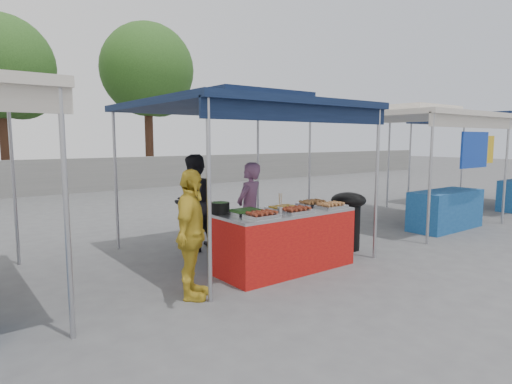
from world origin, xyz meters
TOP-DOWN VIEW (x-y plane):
  - ground_plane at (0.00, 0.00)m, footprint 80.00×80.00m
  - back_wall at (0.00, 11.00)m, footprint 40.00×0.25m
  - main_canopy at (0.00, 0.97)m, footprint 3.20×3.20m
  - neighbor_stall_right at (4.50, 0.57)m, footprint 3.20×3.20m
  - neighbor_stall_far at (8.50, 0.57)m, footprint 3.20×3.20m
  - tree_1 at (-1.64, 12.76)m, footprint 3.60×3.56m
  - tree_2 at (3.96, 13.40)m, footprint 3.98×3.98m
  - vendor_table at (0.00, -0.10)m, footprint 2.00×0.80m
  - food_tray_fl at (-0.61, -0.33)m, footprint 0.42×0.30m
  - food_tray_fm at (-0.04, -0.34)m, footprint 0.42×0.30m
  - food_tray_fr at (0.67, -0.34)m, footprint 0.42×0.30m
  - food_tray_bl at (-0.63, 0.00)m, footprint 0.42×0.30m
  - food_tray_bm at (-0.01, -0.01)m, footprint 0.42×0.30m
  - food_tray_br at (0.61, -0.01)m, footprint 0.42×0.30m
  - cooking_pot at (-0.86, 0.28)m, footprint 0.26×0.26m
  - skewer_cup at (-0.24, -0.26)m, footprint 0.08×0.08m
  - wok_burner at (1.58, 0.11)m, footprint 0.58×0.58m
  - crate_left at (-0.49, 0.47)m, footprint 0.49×0.34m
  - crate_right at (0.32, 0.67)m, footprint 0.55×0.38m
  - crate_stacked at (0.32, 0.67)m, footprint 0.51×0.36m
  - vendor_woman at (-0.01, 0.76)m, footprint 0.64×0.54m
  - helper_man at (-0.52, 1.64)m, footprint 0.94×0.83m
  - customer_person at (-1.61, -0.27)m, footprint 0.87×0.91m

SIDE VIEW (x-z plane):
  - ground_plane at x=0.00m, z-range 0.00..0.00m
  - crate_left at x=-0.49m, z-range 0.00..0.29m
  - crate_right at x=0.32m, z-range 0.00..0.33m
  - vendor_table at x=0.00m, z-range 0.00..0.85m
  - crate_stacked at x=0.32m, z-range 0.33..0.64m
  - wok_burner at x=1.58m, z-range 0.09..1.07m
  - back_wall at x=0.00m, z-range 0.00..1.20m
  - vendor_woman at x=-0.01m, z-range 0.00..1.50m
  - customer_person at x=-1.61m, z-range 0.00..1.52m
  - helper_man at x=-0.52m, z-range 0.00..1.61m
  - food_tray_fl at x=-0.61m, z-range 0.85..0.92m
  - food_tray_fm at x=-0.04m, z-range 0.85..0.92m
  - food_tray_fr at x=0.67m, z-range 0.85..0.92m
  - food_tray_bl at x=-0.63m, z-range 0.85..0.92m
  - food_tray_bm at x=-0.01m, z-range 0.85..0.92m
  - food_tray_br at x=0.61m, z-range 0.85..0.92m
  - skewer_cup at x=-0.24m, z-range 0.85..0.94m
  - cooking_pot at x=-0.86m, z-range 0.85..1.00m
  - neighbor_stall_right at x=4.50m, z-range 0.32..2.89m
  - neighbor_stall_far at x=8.50m, z-range 0.32..2.89m
  - main_canopy at x=0.00m, z-range 1.08..3.65m
  - tree_1 at x=-1.64m, z-range 1.12..7.24m
  - tree_2 at x=3.96m, z-range 1.26..8.10m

